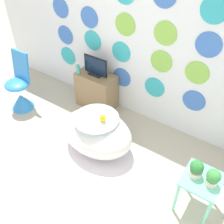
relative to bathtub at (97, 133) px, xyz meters
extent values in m
plane|color=#BCB29E|center=(-0.20, -0.95, -0.27)|extent=(12.00, 12.00, 0.00)
cube|color=white|center=(-0.20, 0.92, 1.03)|extent=(4.76, 0.04, 2.60)
cylinder|color=#33B2BF|center=(-1.24, 0.90, 0.31)|extent=(0.29, 0.01, 0.29)
cylinder|color=#33B2BF|center=(-0.76, 0.90, 0.24)|extent=(0.29, 0.01, 0.29)
cylinder|color=#3F72CC|center=(-0.21, 0.90, 0.27)|extent=(0.29, 0.01, 0.29)
cylinder|color=#33B2BF|center=(0.31, 0.90, 0.30)|extent=(0.29, 0.01, 0.29)
cylinder|color=#3F72CC|center=(0.86, 0.90, 0.31)|extent=(0.29, 0.01, 0.29)
cylinder|color=#3F72CC|center=(-1.24, 0.90, 0.66)|extent=(0.29, 0.01, 0.29)
cylinder|color=#33B2BF|center=(-0.72, 0.90, 0.70)|extent=(0.29, 0.01, 0.29)
cylinder|color=#33B2BF|center=(-0.23, 0.90, 0.66)|extent=(0.29, 0.01, 0.29)
cylinder|color=#8CCC4C|center=(0.36, 0.90, 0.71)|extent=(0.29, 0.01, 0.29)
cylinder|color=#8CCC4C|center=(0.82, 0.90, 0.70)|extent=(0.29, 0.01, 0.29)
cylinder|color=#3F72CC|center=(-1.27, 0.90, 1.05)|extent=(0.29, 0.01, 0.29)
cylinder|color=#3F72CC|center=(-0.76, 0.90, 1.02)|extent=(0.29, 0.01, 0.29)
cylinder|color=#8CCC4C|center=(-0.18, 0.90, 1.05)|extent=(0.29, 0.01, 0.29)
cylinder|color=#8CCC4C|center=(0.36, 0.90, 1.07)|extent=(0.29, 0.01, 0.29)
cylinder|color=#3F72CC|center=(0.87, 0.90, 1.07)|extent=(0.29, 0.01, 0.29)
cylinder|color=#33B2BF|center=(0.84, 0.90, 1.43)|extent=(0.29, 0.01, 0.29)
cube|color=silver|center=(0.04, -0.19, -0.26)|extent=(1.02, 0.83, 0.01)
ellipsoid|color=white|center=(0.00, 0.00, 0.00)|extent=(0.94, 0.68, 0.53)
cylinder|color=#B2DBEA|center=(0.00, 0.00, 0.24)|extent=(0.56, 0.56, 0.01)
sphere|color=yellow|center=(0.10, -0.01, 0.30)|extent=(0.08, 0.08, 0.08)
sphere|color=yellow|center=(0.10, -0.02, 0.33)|extent=(0.05, 0.05, 0.05)
cone|color=orange|center=(0.10, -0.04, 0.33)|extent=(0.02, 0.02, 0.02)
cone|color=#338CE0|center=(-1.47, 0.01, -0.15)|extent=(0.35, 0.35, 0.24)
ellipsoid|color=#338CE0|center=(-1.47, 0.01, 0.16)|extent=(0.36, 0.36, 0.13)
cube|color=#338CE0|center=(-1.47, 0.15, 0.40)|extent=(0.31, 0.10, 0.47)
cube|color=#8E704C|center=(-0.54, 0.71, 0.02)|extent=(0.59, 0.33, 0.56)
cube|color=white|center=(-0.54, 0.55, 0.12)|extent=(0.50, 0.01, 0.16)
cube|color=black|center=(-0.54, 0.71, 0.31)|extent=(0.20, 0.12, 0.02)
cube|color=black|center=(-0.54, 0.71, 0.44)|extent=(0.39, 0.01, 0.27)
cube|color=#0F1E38|center=(-0.54, 0.70, 0.44)|extent=(0.37, 0.01, 0.25)
cylinder|color=#51B2AD|center=(-0.78, 0.61, 0.35)|extent=(0.07, 0.07, 0.11)
cylinder|color=#51B2AD|center=(-0.78, 0.61, 0.42)|extent=(0.04, 0.04, 0.02)
cube|color=#72D8B7|center=(1.35, -0.10, 0.20)|extent=(0.37, 0.39, 0.02)
cylinder|color=#72D8B7|center=(1.19, -0.27, -0.04)|extent=(0.03, 0.03, 0.45)
cylinder|color=#72D8B7|center=(1.51, -0.27, -0.04)|extent=(0.03, 0.03, 0.45)
cylinder|color=#72D8B7|center=(1.19, 0.07, -0.04)|extent=(0.03, 0.03, 0.45)
cylinder|color=#72D8B7|center=(1.51, 0.07, -0.04)|extent=(0.03, 0.03, 0.45)
cylinder|color=beige|center=(1.27, -0.10, 0.24)|extent=(0.14, 0.14, 0.07)
sphere|color=#2D7A38|center=(1.27, -0.10, 0.33)|extent=(0.13, 0.13, 0.13)
cylinder|color=beige|center=(1.43, -0.11, 0.25)|extent=(0.11, 0.11, 0.07)
sphere|color=#3D8E42|center=(1.43, -0.11, 0.34)|extent=(0.13, 0.13, 0.13)
camera|label=1|loc=(1.48, -1.83, 2.32)|focal=42.00mm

